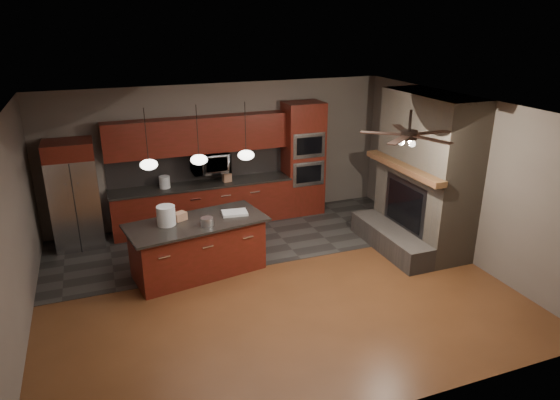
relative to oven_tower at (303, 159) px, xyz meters
name	(u,v)px	position (x,y,z in m)	size (l,w,h in m)	color
ground	(271,284)	(-1.70, -2.69, -1.19)	(7.00, 7.00, 0.00)	brown
ceiling	(270,109)	(-1.70, -2.69, 1.61)	(7.00, 6.00, 0.02)	white
back_wall	(220,153)	(-1.70, 0.31, 0.21)	(7.00, 0.02, 2.80)	#695E54
right_wall	(460,177)	(1.80, -2.69, 0.21)	(0.02, 6.00, 2.80)	#695E54
left_wall	(11,236)	(-5.20, -2.69, 0.21)	(0.02, 6.00, 2.80)	#695E54
slate_tile_patch	(239,239)	(-1.70, -0.89, -1.19)	(7.00, 2.40, 0.01)	#33312E
fireplace_column	(423,179)	(1.34, -2.29, 0.11)	(1.30, 2.10, 2.80)	brown
back_cabinetry	(201,183)	(-2.18, 0.05, -0.30)	(3.59, 0.64, 2.20)	maroon
oven_tower	(303,159)	(0.00, 0.00, 0.00)	(0.80, 0.63, 2.38)	maroon
microwave	(210,163)	(-1.98, 0.06, 0.11)	(0.73, 0.41, 0.50)	silver
refrigerator	(75,195)	(-4.52, -0.07, -0.20)	(0.84, 0.75, 1.98)	silver
kitchen_island	(198,247)	(-2.68, -1.91, -0.73)	(2.35, 1.36, 0.92)	maroon
white_bucket	(166,216)	(-3.15, -1.88, -0.11)	(0.29, 0.29, 0.31)	silver
paint_can	(207,222)	(-2.56, -2.14, -0.21)	(0.20, 0.20, 0.13)	silver
paint_tray	(235,213)	(-2.02, -1.83, -0.25)	(0.42, 0.29, 0.04)	silver
cardboard_box	(180,216)	(-2.92, -1.76, -0.21)	(0.20, 0.15, 0.13)	#A57355
counter_bucket	(165,182)	(-2.89, 0.01, -0.17)	(0.21, 0.21, 0.23)	silver
counter_box	(227,177)	(-1.67, -0.04, -0.20)	(0.16, 0.13, 0.18)	#97694E
pendant_left	(149,164)	(-3.35, -1.99, 0.77)	(0.26, 0.26, 0.92)	black
pendant_center	(199,159)	(-2.60, -1.99, 0.77)	(0.26, 0.26, 0.92)	black
pendant_right	(246,155)	(-1.85, -1.99, 0.77)	(0.26, 0.26, 0.92)	black
ceiling_fan	(409,134)	(0.10, -3.49, 1.27)	(1.27, 1.33, 0.41)	black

